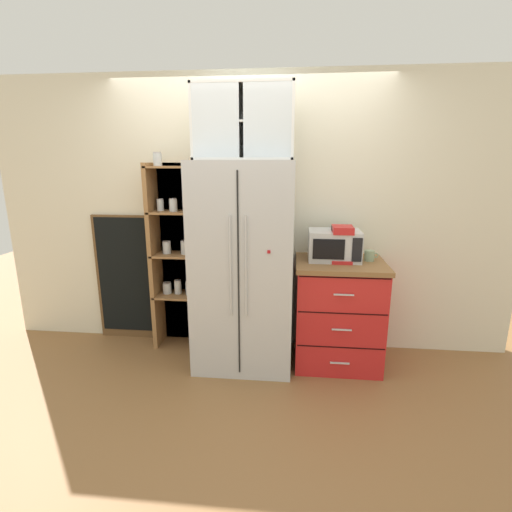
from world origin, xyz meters
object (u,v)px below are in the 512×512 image
object	(u,v)px
refrigerator	(245,266)
chalkboard_menu	(126,278)
microwave	(334,245)
bottle_cobalt	(340,247)
mug_sage	(370,256)
coffee_maker	(341,244)

from	to	relation	value
refrigerator	chalkboard_menu	distance (m)	1.32
microwave	bottle_cobalt	world-z (taller)	microwave
mug_sage	chalkboard_menu	xyz separation A→B (m)	(-2.33, 0.24, -0.35)
microwave	mug_sage	world-z (taller)	microwave
bottle_cobalt	chalkboard_menu	bearing A→B (deg)	174.72
coffee_maker	bottle_cobalt	size ratio (longest dim) A/B	1.22
refrigerator	bottle_cobalt	xyz separation A→B (m)	(0.83, 0.14, 0.16)
microwave	mug_sage	bearing A→B (deg)	-0.51
refrigerator	microwave	world-z (taller)	refrigerator
microwave	coffee_maker	distance (m)	0.07
refrigerator	bottle_cobalt	world-z (taller)	refrigerator
refrigerator	chalkboard_menu	size ratio (longest dim) A/B	1.40
microwave	bottle_cobalt	xyz separation A→B (m)	(0.06, 0.04, -0.02)
bottle_cobalt	chalkboard_menu	size ratio (longest dim) A/B	0.20
refrigerator	microwave	bearing A→B (deg)	7.31
coffee_maker	mug_sage	xyz separation A→B (m)	(0.25, 0.04, -0.11)
refrigerator	chalkboard_menu	xyz separation A→B (m)	(-1.25, 0.33, -0.25)
coffee_maker	bottle_cobalt	xyz separation A→B (m)	(-0.00, 0.08, -0.05)
microwave	chalkboard_menu	bearing A→B (deg)	173.40
refrigerator	coffee_maker	bearing A→B (deg)	3.93
bottle_cobalt	coffee_maker	bearing A→B (deg)	-90.00
refrigerator	coffee_maker	distance (m)	0.85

